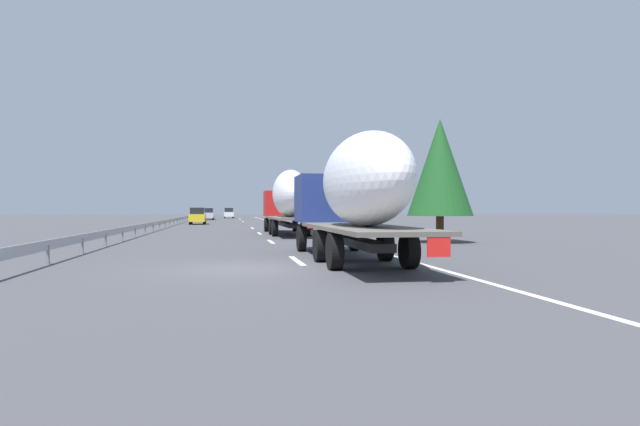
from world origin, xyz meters
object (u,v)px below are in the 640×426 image
car_silver_hatch (208,214)px  truck_trailing (354,190)px  car_black_suv (208,214)px  car_white_van (229,213)px  road_sign (303,204)px  car_yellow_coupe (198,216)px  truck_lead (288,199)px

car_silver_hatch → truck_trailing: bearing=-174.4°
car_black_suv → car_white_van: car_white_van is taller
car_silver_hatch → road_sign: bearing=-164.6°
truck_trailing → car_black_suv: truck_trailing is taller
car_yellow_coupe → road_sign: 15.55m
car_silver_hatch → road_sign: (-36.51, -10.03, 1.27)m
truck_lead → car_yellow_coupe: (26.22, 7.31, -1.49)m
truck_trailing → car_white_van: 86.73m
car_black_suv → road_sign: road_sign is taller
truck_trailing → car_white_van: bearing=2.4°
car_yellow_coupe → road_sign: size_ratio=1.48×
road_sign → car_silver_hatch: bearing=15.4°
car_black_suv → car_white_van: bearing=-24.0°
car_silver_hatch → car_yellow_coupe: (-25.03, 0.38, 0.01)m
truck_lead → car_yellow_coupe: size_ratio=2.87×
truck_trailing → car_yellow_coupe: (45.57, 7.31, -1.39)m
road_sign → car_black_suv: bearing=13.0°
car_black_suv → car_yellow_coupe: size_ratio=0.92×
car_black_suv → car_yellow_coupe: bearing=179.8°
car_white_van → road_sign: bearing=-172.7°
truck_lead → road_sign: size_ratio=4.24×
car_yellow_coupe → car_white_van: car_white_van is taller
truck_trailing → car_white_van: (86.64, 3.63, -1.37)m
truck_lead → truck_trailing: (-19.35, -0.00, -0.10)m
truck_trailing → car_silver_hatch: bearing=5.6°
car_silver_hatch → car_white_van: car_white_van is taller
road_sign → car_yellow_coupe: bearing=42.2°
car_yellow_coupe → truck_trailing: bearing=-170.9°
truck_trailing → truck_lead: bearing=0.0°
truck_lead → car_silver_hatch: (51.25, 6.93, -1.49)m
car_white_van → car_black_suv: bearing=156.0°
car_yellow_coupe → truck_lead: bearing=-164.4°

